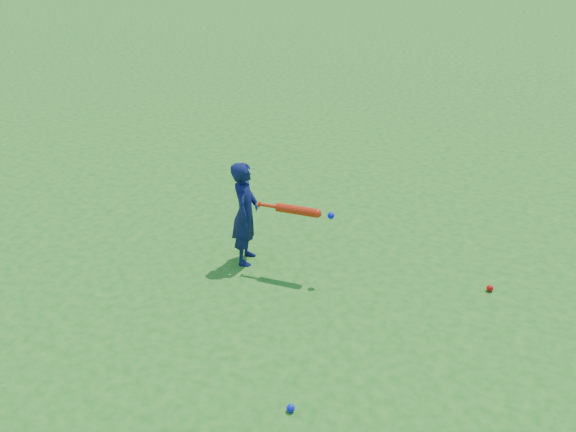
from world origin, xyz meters
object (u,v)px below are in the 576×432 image
Objects in this scene: child at (245,213)px; ground_ball_blue at (291,408)px; ground_ball_red at (490,288)px; bat_swing at (300,211)px.

child is 2.50m from ground_ball_blue.
ground_ball_blue is (-1.25, -2.42, -0.00)m from ground_ball_red.
ground_ball_blue is at bearing -159.72° from child.
child is 0.68m from bat_swing.
child reaches higher than ground_ball_blue.
ground_ball_blue is at bearing -117.35° from ground_ball_red.
ground_ball_red is (2.63, 0.41, -0.56)m from child.
bat_swing reaches higher than ground_ball_red.
child reaches higher than ground_ball_red.
ground_ball_red is 2.73m from ground_ball_blue.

